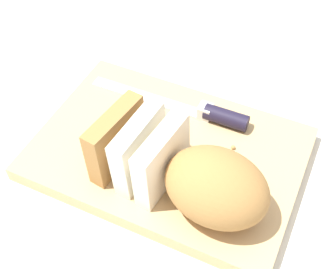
{
  "coord_description": "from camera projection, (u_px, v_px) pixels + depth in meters",
  "views": [
    {
      "loc": [
        -0.17,
        0.39,
        0.54
      ],
      "look_at": [
        0.0,
        0.0,
        0.05
      ],
      "focal_mm": 48.93,
      "sensor_mm": 36.0,
      "label": 1
    }
  ],
  "objects": [
    {
      "name": "ground_plane",
      "position": [
        168.0,
        159.0,
        0.68
      ],
      "size": [
        3.0,
        3.0,
        0.0
      ],
      "primitive_type": "plane",
      "color": "silver"
    },
    {
      "name": "cutting_board",
      "position": [
        168.0,
        153.0,
        0.67
      ],
      "size": [
        0.38,
        0.27,
        0.02
      ],
      "primitive_type": "cube",
      "rotation": [
        0.0,
        0.0,
        -0.02
      ],
      "color": "tan",
      "rests_on": "ground_plane"
    },
    {
      "name": "bread_loaf",
      "position": [
        189.0,
        173.0,
        0.58
      ],
      "size": [
        0.24,
        0.13,
        0.09
      ],
      "rotation": [
        0.0,
        0.0,
        -0.11
      ],
      "color": "#A8753D",
      "rests_on": "cutting_board"
    },
    {
      "name": "bread_knife",
      "position": [
        208.0,
        113.0,
        0.69
      ],
      "size": [
        0.26,
        0.03,
        0.03
      ],
      "rotation": [
        0.0,
        0.0,
        -0.01
      ],
      "color": "silver",
      "rests_on": "cutting_board"
    },
    {
      "name": "crumb_near_knife",
      "position": [
        237.0,
        159.0,
        0.65
      ],
      "size": [
        0.0,
        0.0,
        0.0
      ],
      "primitive_type": "sphere",
      "color": "tan",
      "rests_on": "cutting_board"
    },
    {
      "name": "crumb_near_loaf",
      "position": [
        178.0,
        140.0,
        0.67
      ],
      "size": [
        0.01,
        0.01,
        0.01
      ],
      "primitive_type": "sphere",
      "color": "tan",
      "rests_on": "cutting_board"
    },
    {
      "name": "crumb_stray_left",
      "position": [
        233.0,
        147.0,
        0.66
      ],
      "size": [
        0.01,
        0.01,
        0.01
      ],
      "primitive_type": "sphere",
      "color": "tan",
      "rests_on": "cutting_board"
    }
  ]
}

